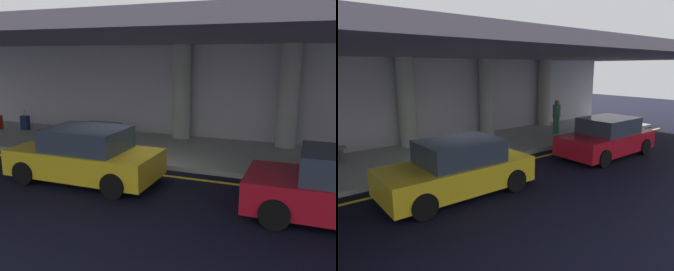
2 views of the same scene
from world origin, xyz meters
The scene contains 10 objects.
ground_plane centered at (0.00, 0.00, 0.00)m, with size 60.00×60.00×0.00m, color black.
sidewalk centered at (0.00, 3.10, 0.07)m, with size 26.00×4.20×0.15m, color #9AA39A.
lane_stripe_yellow centered at (0.00, 0.49, 0.00)m, with size 26.00×0.14×0.01m, color yellow.
support_column_far_left centered at (0.00, 4.77, 1.97)m, with size 0.72×0.72×3.65m, color #A1A89A.
support_column_left_mid centered at (4.00, 4.77, 1.97)m, with size 0.72×0.72×3.65m, color #A0A29C.
ceiling_overhang centered at (0.00, 2.60, 3.95)m, with size 28.00×13.20×0.30m, color gray.
terminal_back_wall centered at (0.00, 5.35, 1.90)m, with size 26.00×0.30×3.80m, color #B5B4BC.
car_yellow_taxi centered at (-0.85, -0.71, 0.71)m, with size 4.10×1.92×1.50m.
suitcase_upright_primary centered at (-6.99, 3.78, 0.46)m, with size 0.36×0.22×0.90m.
bench_metal centered at (-3.35, 4.27, 0.50)m, with size 1.60×0.50×0.48m.
Camera 1 is at (4.77, -8.93, 3.40)m, focal length 39.52 mm.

